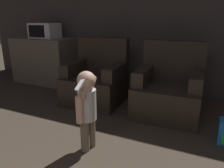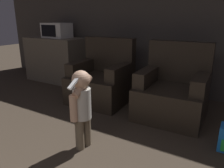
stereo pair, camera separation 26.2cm
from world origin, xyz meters
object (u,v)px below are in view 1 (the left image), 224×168
armchair_left (96,81)px  person_toddler (87,105)px  armchair_right (169,90)px  microwave (45,31)px

armchair_left → person_toddler: bearing=-67.3°
armchair_right → person_toddler: armchair_right is taller
armchair_right → microwave: (-2.57, 0.53, 0.71)m
armchair_left → armchair_right: size_ratio=1.00×
armchair_right → microwave: microwave is taller
person_toddler → armchair_left: bearing=-147.3°
person_toddler → microwave: size_ratio=1.51×
armchair_right → person_toddler: bearing=-116.3°
armchair_right → microwave: bearing=166.7°
person_toddler → microwave: microwave is taller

